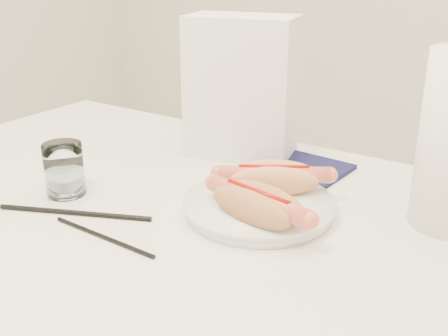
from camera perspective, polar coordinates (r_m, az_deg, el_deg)
The scene contains 9 objects.
table at distance 0.89m, azimuth -6.21°, elevation -7.54°, with size 1.20×0.80×0.75m.
plate at distance 0.84m, azimuth 3.61°, elevation -4.15°, with size 0.22×0.22×0.02m, color white.
hotdog_left at distance 0.86m, azimuth 5.18°, elevation -1.08°, with size 0.16×0.13×0.05m.
hotdog_right at distance 0.77m, azimuth 3.55°, elevation -3.83°, with size 0.18×0.09×0.05m.
water_glass at distance 0.93m, azimuth -16.31°, elevation -0.14°, with size 0.06×0.06×0.09m, color silver.
chopstick_near at distance 0.86m, azimuth -15.29°, elevation -4.50°, with size 0.01×0.01×0.24m, color black.
chopstick_far at distance 0.79m, azimuth -12.45°, elevation -7.00°, with size 0.01×0.01×0.19m, color black.
napkin_box at distance 1.04m, azimuth 1.85°, elevation 8.33°, with size 0.20×0.11×0.27m, color white.
navy_napkin at distance 1.00m, azimuth 7.66°, elevation -0.16°, with size 0.16×0.16×0.01m, color #121239.
Camera 1 is at (0.51, -0.59, 1.12)m, focal length 43.92 mm.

